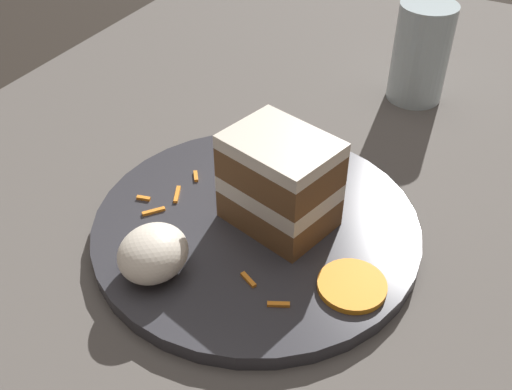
{
  "coord_description": "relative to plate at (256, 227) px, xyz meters",
  "views": [
    {
      "loc": [
        0.4,
        0.18,
        0.42
      ],
      "look_at": [
        0.03,
        -0.01,
        0.07
      ],
      "focal_mm": 42.0,
      "sensor_mm": 36.0,
      "label": 1
    }
  ],
  "objects": [
    {
      "name": "drinking_glass",
      "position": [
        -0.32,
        0.06,
        0.05
      ],
      "size": [
        0.07,
        0.07,
        0.12
      ],
      "color": "silver",
      "rests_on": "dining_table"
    },
    {
      "name": "cream_dollop",
      "position": [
        0.1,
        -0.05,
        0.03
      ],
      "size": [
        0.06,
        0.06,
        0.04
      ],
      "primitive_type": "ellipsoid",
      "color": "silver",
      "rests_on": "plate"
    },
    {
      "name": "dining_table",
      "position": [
        -0.03,
        0.01,
        -0.02
      ],
      "size": [
        1.35,
        0.88,
        0.02
      ],
      "primitive_type": "cube",
      "color": "#56514C",
      "rests_on": "ground"
    },
    {
      "name": "carrot_shreds_scatter",
      "position": [
        0.01,
        -0.03,
        0.01
      ],
      "size": [
        0.18,
        0.19,
        0.0
      ],
      "color": "orange",
      "rests_on": "plate"
    },
    {
      "name": "plate",
      "position": [
        0.0,
        0.0,
        0.0
      ],
      "size": [
        0.31,
        0.31,
        0.02
      ],
      "primitive_type": "cylinder",
      "color": "#333338",
      "rests_on": "dining_table"
    },
    {
      "name": "ground_plane",
      "position": [
        -0.03,
        0.01,
        -0.03
      ],
      "size": [
        6.0,
        6.0,
        0.0
      ],
      "primitive_type": "plane",
      "color": "black",
      "rests_on": "ground"
    },
    {
      "name": "orange_garnish",
      "position": [
        0.04,
        0.11,
        0.01
      ],
      "size": [
        0.06,
        0.06,
        0.01
      ],
      "primitive_type": "cylinder",
      "color": "orange",
      "rests_on": "plate"
    },
    {
      "name": "cake_slice",
      "position": [
        -0.01,
        0.02,
        0.05
      ],
      "size": [
        0.09,
        0.11,
        0.09
      ],
      "rotation": [
        0.0,
        0.0,
        2.88
      ],
      "color": "brown",
      "rests_on": "plate"
    }
  ]
}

